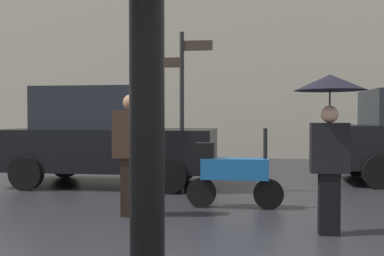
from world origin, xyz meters
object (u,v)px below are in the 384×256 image
at_px(pedestrian_with_umbrella, 330,114).
at_px(parked_scooter, 232,172).
at_px(pedestrian_with_bag, 132,147).
at_px(street_signpost, 182,96).
at_px(parked_car_right, 108,136).

bearing_deg(pedestrian_with_umbrella, parked_scooter, 120.84).
xyz_separation_m(pedestrian_with_bag, parked_scooter, (1.37, 0.74, -0.42)).
distance_m(pedestrian_with_bag, street_signpost, 2.11).
height_order(pedestrian_with_bag, street_signpost, street_signpost).
distance_m(pedestrian_with_bag, parked_scooter, 1.61).
xyz_separation_m(pedestrian_with_umbrella, parked_scooter, (-1.22, 1.38, -0.88)).
relative_size(pedestrian_with_umbrella, parked_scooter, 1.28).
bearing_deg(street_signpost, pedestrian_with_umbrella, -49.43).
distance_m(pedestrian_with_umbrella, parked_car_right, 5.16).
height_order(pedestrian_with_bag, parked_car_right, parked_car_right).
xyz_separation_m(parked_car_right, street_signpost, (1.70, -0.86, 0.78)).
height_order(pedestrian_with_umbrella, parked_car_right, parked_car_right).
distance_m(parked_car_right, street_signpost, 2.06).
height_order(parked_car_right, street_signpost, street_signpost).
xyz_separation_m(parked_scooter, parked_car_right, (-2.65, 2.01, 0.45)).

